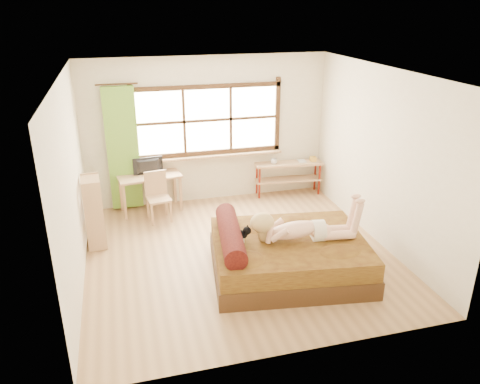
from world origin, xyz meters
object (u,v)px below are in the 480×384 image
object	(u,v)px
pipe_shelf	(289,171)
bookshelf	(94,212)
woman	(302,219)
chair	(157,193)
bed	(285,254)
desk	(150,180)
kitten	(237,234)

from	to	relation	value
pipe_shelf	bookshelf	xyz separation A→B (m)	(-3.64, -1.21, 0.08)
woman	chair	distance (m)	2.91
bed	bookshelf	bearing A→B (deg)	157.16
bed	desk	xyz separation A→B (m)	(-1.63, 2.62, 0.31)
desk	pipe_shelf	bearing A→B (deg)	-5.08
bed	bookshelf	world-z (taller)	bookshelf
bed	chair	world-z (taller)	chair
desk	bookshelf	world-z (taller)	bookshelf
bed	kitten	size ratio (longest dim) A/B	7.34
chair	pipe_shelf	world-z (taller)	chair
bed	chair	distance (m)	2.73
bookshelf	kitten	bearing A→B (deg)	-40.71
bed	chair	xyz separation A→B (m)	(-1.54, 2.25, 0.19)
bookshelf	chair	bearing A→B (deg)	31.09
woman	pipe_shelf	bearing A→B (deg)	80.71
bed	pipe_shelf	world-z (taller)	bed
woman	kitten	world-z (taller)	woman
desk	bookshelf	distance (m)	1.44
kitten	chair	world-z (taller)	chair
chair	kitten	bearing A→B (deg)	-75.56
kitten	bookshelf	world-z (taller)	bookshelf
woman	pipe_shelf	distance (m)	2.95
desk	kitten	bearing A→B (deg)	-76.76
woman	kitten	size ratio (longest dim) A/B	4.67
chair	pipe_shelf	size ratio (longest dim) A/B	0.64
woman	desk	bearing A→B (deg)	132.32
bed	kitten	world-z (taller)	bed
bookshelf	bed	bearing A→B (deg)	-34.41
kitten	chair	xyz separation A→B (m)	(-0.87, 2.16, -0.18)
bed	bookshelf	distance (m)	3.01
bookshelf	pipe_shelf	bearing A→B (deg)	14.70
bed	pipe_shelf	xyz separation A→B (m)	(1.07, 2.74, 0.20)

